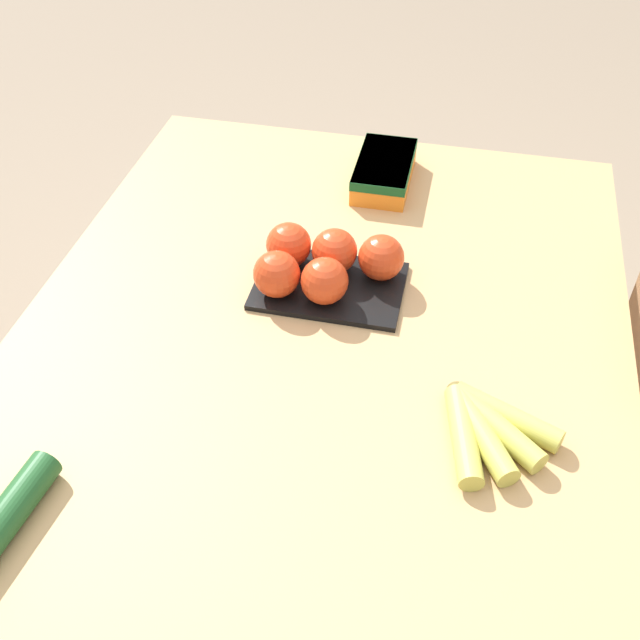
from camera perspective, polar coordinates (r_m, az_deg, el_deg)
The scene contains 5 objects.
ground_plane at distance 1.84m, azimuth 0.00°, elevation -18.79°, with size 12.00×12.00×0.00m, color gray.
dining_table at distance 1.28m, azimuth 0.00°, elevation -4.32°, with size 1.27×0.98×0.78m.
banana_bunch at distance 1.08m, azimuth 12.53°, elevation -7.94°, with size 0.18×0.17×0.03m.
tomato_pack at distance 1.27m, azimuth 0.19°, elevation 4.20°, with size 0.17×0.25×0.09m.
carrot_bag at distance 1.54m, azimuth 4.92°, elevation 11.37°, with size 0.20×0.11×0.05m.
Camera 1 is at (0.84, 0.19, 1.62)m, focal length 42.00 mm.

